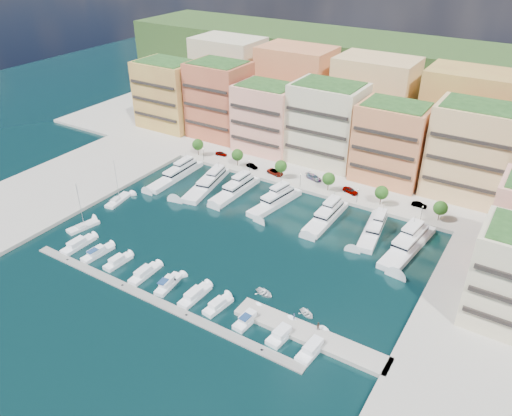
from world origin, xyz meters
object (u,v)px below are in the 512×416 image
(tree_2, at_px, (281,166))
(yacht_3, at_px, (276,200))
(yacht_5, at_px, (374,228))
(cruiser_9, at_px, (313,348))
(lamppost_2, at_px, (300,178))
(car_5, at_px, (419,205))
(cruiser_8, at_px, (282,334))
(cruiser_6, at_px, (218,306))
(sailboat_0, at_px, (83,227))
(lamppost_3, at_px, (358,193))
(person_0, at_px, (294,317))
(lamppost_4, at_px, (422,211))
(lamppost_0, at_px, (203,152))
(yacht_4, at_px, (327,216))
(cruiser_4, at_px, (168,284))
(yacht_2, at_px, (236,188))
(car_1, at_px, (252,166))
(tender_0, at_px, (264,293))
(yacht_6, at_px, (409,243))
(tree_4, at_px, (382,193))
(tree_1, at_px, (237,155))
(yacht_0, at_px, (177,173))
(tree_5, at_px, (441,208))
(person_1, at_px, (318,326))
(cruiser_0, at_px, (78,245))
(lamppost_1, at_px, (249,164))
(tree_3, at_px, (329,179))
(car_2, at_px, (275,172))
(car_4, at_px, (350,190))
(cruiser_1, at_px, (98,253))
(tender_2, at_px, (307,314))
(car_3, at_px, (314,177))
(sailboat_1, at_px, (118,201))
(yacht_1, at_px, (208,183))
(cruiser_3, at_px, (144,274))
(cruiser_7, at_px, (248,319))
(cruiser_2, at_px, (118,262))

(tree_2, distance_m, yacht_3, 15.41)
(yacht_5, distance_m, cruiser_9, 45.15)
(lamppost_2, relative_size, car_5, 1.02)
(cruiser_8, bearing_deg, cruiser_6, 179.98)
(cruiser_9, height_order, sailboat_0, sailboat_0)
(lamppost_3, bearing_deg, person_0, -81.60)
(lamppost_4, bearing_deg, lamppost_0, 180.00)
(yacht_4, distance_m, cruiser_4, 47.77)
(yacht_2, relative_size, car_1, 4.94)
(cruiser_4, bearing_deg, car_1, 104.81)
(tender_0, bearing_deg, yacht_6, -20.34)
(tree_4, bearing_deg, tree_1, 180.00)
(yacht_0, xyz_separation_m, cruiser_9, (68.57, -42.92, -0.66))
(tree_5, xyz_separation_m, yacht_3, (-41.65, -13.59, -3.53))
(car_5, bearing_deg, person_1, 177.51)
(yacht_3, relative_size, cruiser_0, 2.22)
(yacht_0, distance_m, yacht_3, 34.91)
(lamppost_1, distance_m, person_1, 70.88)
(car_1, height_order, person_0, person_0)
(tree_2, bearing_deg, car_1, 175.16)
(cruiser_0, distance_m, person_1, 63.43)
(tree_3, relative_size, lamppost_4, 1.35)
(cruiser_0, xyz_separation_m, car_2, (22.08, 58.96, 1.21))
(cruiser_0, bearing_deg, car_4, 52.04)
(yacht_2, relative_size, person_0, 12.47)
(cruiser_0, distance_m, car_4, 76.07)
(cruiser_9, xyz_separation_m, car_4, (-17.74, 59.97, 1.27))
(cruiser_1, xyz_separation_m, cruiser_9, (57.70, 0.01, -0.02))
(tree_4, distance_m, cruiser_9, 58.81)
(cruiser_9, bearing_deg, yacht_3, 127.13)
(yacht_6, bearing_deg, yacht_4, 176.18)
(yacht_6, xyz_separation_m, tender_2, (-10.15, -35.05, -0.83))
(lamppost_2, bearing_deg, tender_0, -71.19)
(cruiser_1, xyz_separation_m, car_3, (27.02, 62.16, 1.20))
(lamppost_0, relative_size, sailboat_1, 0.32)
(cruiser_6, bearing_deg, cruiser_4, -179.88)
(yacht_1, bearing_deg, cruiser_0, -100.25)
(sailboat_0, relative_size, car_1, 3.25)
(cruiser_3, bearing_deg, yacht_4, 61.07)
(sailboat_1, height_order, tender_0, sailboat_1)
(lamppost_3, xyz_separation_m, cruiser_1, (-43.65, -55.81, -3.26))
(tree_2, relative_size, cruiser_3, 0.67)
(tender_2, bearing_deg, tree_1, 69.14)
(yacht_6, height_order, cruiser_7, yacht_6)
(yacht_5, distance_m, car_5, 18.76)
(yacht_4, relative_size, cruiser_8, 2.54)
(lamppost_0, distance_m, yacht_3, 36.25)
(cruiser_4, height_order, sailboat_0, sailboat_0)
(lamppost_1, relative_size, car_2, 0.77)
(lamppost_3, xyz_separation_m, cruiser_2, (-36.90, -55.78, -3.28))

